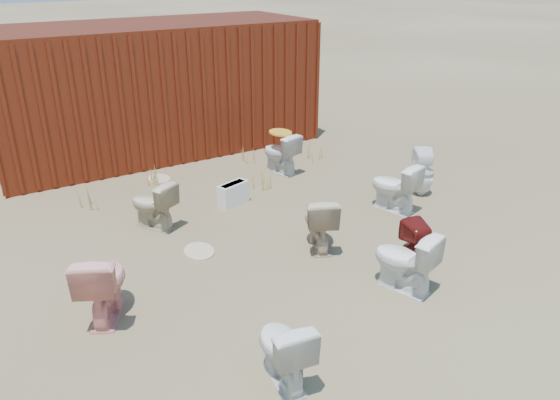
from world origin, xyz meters
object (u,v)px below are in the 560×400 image
toilet_front_a (283,349)px  toilet_back_e (423,172)px  toilet_back_beige_right (319,221)px  shipping_container (154,88)px  toilet_front_c (405,261)px  toilet_front_e (394,187)px  toilet_back_yellowlid (280,153)px  loose_tank (233,194)px  toilet_front_pink (103,283)px  toilet_back_beige_left (153,205)px  toilet_front_maroon (416,250)px

toilet_front_a → toilet_back_e: 4.79m
toilet_front_a → toilet_back_beige_right: toilet_back_beige_right is taller
toilet_front_a → toilet_back_beige_right: size_ratio=0.95×
shipping_container → toilet_front_c: bearing=-85.4°
toilet_front_a → toilet_front_e: (3.34, 2.22, 0.03)m
toilet_front_c → toilet_back_yellowlid: toilet_front_c is taller
toilet_back_beige_right → toilet_front_e: bearing=-141.7°
toilet_front_a → toilet_back_yellowlid: bearing=-113.3°
toilet_back_yellowlid → toilet_front_a: bearing=45.1°
shipping_container → loose_tank: size_ratio=12.00×
shipping_container → toilet_back_yellowlid: size_ratio=8.28×
toilet_back_beige_right → toilet_back_e: (2.41, 0.55, 0.01)m
toilet_front_pink → loose_tank: bearing=-115.0°
toilet_front_c → toilet_back_beige_right: (-0.22, 1.33, -0.00)m
toilet_back_yellowlid → toilet_back_e: (1.39, -2.03, 0.02)m
toilet_back_beige_left → shipping_container: bearing=-139.3°
toilet_front_pink → toilet_back_yellowlid: toilet_front_pink is taller
toilet_front_e → toilet_back_e: bearing=179.3°
shipping_container → toilet_front_pink: shipping_container is taller
toilet_front_pink → toilet_back_beige_left: (1.16, 1.73, -0.05)m
toilet_front_c → toilet_front_pink: bearing=-40.4°
toilet_back_beige_left → loose_tank: size_ratio=1.40×
toilet_front_pink → toilet_back_beige_right: (2.79, 0.05, -0.03)m
toilet_front_a → toilet_front_pink: size_ratio=0.88×
toilet_front_pink → toilet_back_beige_left: toilet_front_pink is taller
toilet_front_pink → toilet_back_yellowlid: size_ratio=1.10×
toilet_front_c → toilet_back_e: bearing=-156.7°
shipping_container → toilet_back_beige_left: 3.77m
toilet_front_maroon → toilet_back_beige_right: 1.32m
toilet_front_a → toilet_back_beige_left: (0.09, 3.55, 0.00)m
toilet_back_yellowlid → toilet_back_e: size_ratio=0.95×
toilet_front_a → toilet_back_e: size_ratio=0.91×
toilet_front_c → toilet_front_e: (1.39, 1.68, 0.00)m
toilet_front_a → toilet_back_e: bearing=-141.3°
shipping_container → toilet_back_beige_left: bearing=-111.5°
toilet_back_beige_left → toilet_back_e: (4.04, -1.13, 0.03)m
toilet_front_c → shipping_container: bearing=-102.9°
toilet_front_a → toilet_front_c: size_ratio=0.94×
toilet_front_a → toilet_back_e: toilet_back_e is taller
toilet_front_e → toilet_back_yellowlid: bearing=-90.0°
shipping_container → toilet_back_yellowlid: shipping_container is taller
toilet_front_pink → toilet_front_e: size_ratio=1.06×
toilet_back_e → toilet_back_yellowlid: bearing=-22.1°
toilet_front_c → toilet_front_e: bearing=-147.2°
toilet_front_pink → toilet_back_e: size_ratio=1.04×
loose_tank → toilet_back_yellowlid: bearing=13.6°
toilet_front_pink → shipping_container: bearing=-87.8°
loose_tank → toilet_front_e: bearing=-53.5°
toilet_front_a → toilet_back_e: (4.13, 2.42, 0.03)m
toilet_front_c → toilet_back_beige_right: 1.35m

